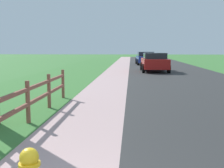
{
  "coord_description": "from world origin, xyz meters",
  "views": [
    {
      "loc": [
        0.18,
        -1.52,
        1.88
      ],
      "look_at": [
        -0.38,
        6.7,
        0.83
      ],
      "focal_mm": 45.01,
      "sensor_mm": 36.0,
      "label": 1
    }
  ],
  "objects": [
    {
      "name": "parked_suv_red",
      "position": [
        2.06,
        21.41,
        0.78
      ],
      "size": [
        2.22,
        4.37,
        1.51
      ],
      "color": "maroon",
      "rests_on": "ground"
    },
    {
      "name": "ground_plane",
      "position": [
        0.0,
        25.0,
        0.0
      ],
      "size": [
        120.0,
        120.0,
        0.0
      ],
      "primitive_type": "plane",
      "color": "#3C7735"
    },
    {
      "name": "rail_fence",
      "position": [
        -2.4,
        4.31,
        0.62
      ],
      "size": [
        0.11,
        9.21,
        1.08
      ],
      "color": "brown",
      "rests_on": "ground"
    },
    {
      "name": "curb_concrete",
      "position": [
        -3.0,
        27.0,
        0.0
      ],
      "size": [
        6.0,
        66.0,
        0.01
      ],
      "primitive_type": "cube",
      "color": "#C19C9A",
      "rests_on": "ground"
    },
    {
      "name": "parked_car_blue",
      "position": [
        1.84,
        31.35,
        0.74
      ],
      "size": [
        2.33,
        4.73,
        1.47
      ],
      "color": "navy",
      "rests_on": "ground"
    },
    {
      "name": "grass_verge",
      "position": [
        -4.5,
        27.0,
        0.01
      ],
      "size": [
        5.0,
        66.0,
        0.0
      ],
      "primitive_type": "cube",
      "color": "#3C7735",
      "rests_on": "ground"
    },
    {
      "name": "road_asphalt",
      "position": [
        3.5,
        27.0,
        0.0
      ],
      "size": [
        7.0,
        66.0,
        0.01
      ],
      "primitive_type": "cube",
      "color": "#2F2F2F",
      "rests_on": "ground"
    }
  ]
}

